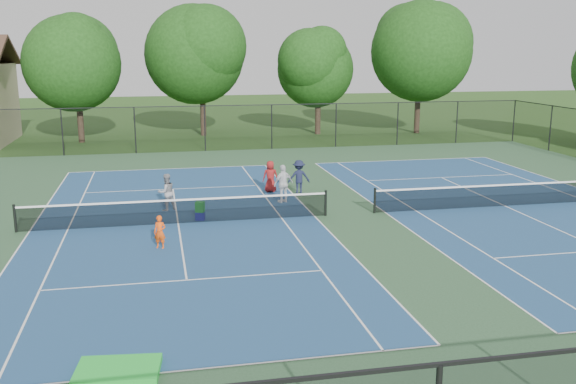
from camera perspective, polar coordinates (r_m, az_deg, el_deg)
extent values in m
plane|color=#234716|center=(26.54, 5.54, -2.00)|extent=(140.00, 140.00, 0.00)
cube|color=#2C4E30|center=(26.54, 5.54, -2.00)|extent=(36.00, 36.00, 0.01)
cube|color=navy|center=(25.40, -9.74, -2.78)|extent=(10.97, 23.77, 0.00)
cube|color=white|center=(37.00, -10.45, 2.05)|extent=(10.97, 0.06, 0.00)
cube|color=white|center=(14.29, -7.82, -15.32)|extent=(10.97, 0.06, 0.00)
cube|color=white|center=(25.84, -22.00, -3.26)|extent=(0.06, 23.77, 0.00)
cube|color=white|center=(26.14, 2.37, -2.15)|extent=(0.06, 23.77, 0.00)
cube|color=white|center=(25.62, -18.98, -3.15)|extent=(0.06, 23.77, 0.00)
cube|color=white|center=(25.85, -0.58, -2.31)|extent=(0.06, 23.77, 0.00)
cube|color=white|center=(31.62, -10.19, 0.26)|extent=(8.23, 0.06, 0.00)
cube|color=white|center=(19.30, -8.99, -7.74)|extent=(8.23, 0.06, 0.00)
cube|color=white|center=(25.40, -9.74, -2.77)|extent=(0.06, 12.80, 0.00)
cylinder|color=black|center=(25.80, -23.11, -2.18)|extent=(0.10, 0.10, 1.07)
cylinder|color=black|center=(26.12, 3.37, -0.99)|extent=(0.10, 0.10, 1.07)
cube|color=black|center=(25.29, -9.78, -1.77)|extent=(11.90, 0.01, 0.90)
cube|color=white|center=(25.17, -9.82, -0.71)|extent=(11.90, 0.04, 0.07)
cube|color=navy|center=(29.34, 18.72, -1.18)|extent=(10.97, 23.77, 0.00)
cube|color=white|center=(39.81, 10.14, 2.80)|extent=(10.97, 0.06, 0.00)
cube|color=white|center=(27.01, 8.62, -1.80)|extent=(0.06, 23.77, 0.00)
cube|color=white|center=(27.51, 11.30, -1.64)|extent=(0.06, 23.77, 0.00)
cube|color=white|center=(34.87, 13.46, 1.26)|extent=(8.23, 0.06, 0.00)
cube|color=white|center=(29.34, 18.72, -1.18)|extent=(0.06, 12.80, 0.00)
cylinder|color=black|center=(26.73, 7.72, -0.77)|extent=(0.10, 0.10, 1.07)
cube|color=black|center=(29.24, 18.78, -0.31)|extent=(11.90, 0.01, 0.90)
cube|color=white|center=(29.14, 18.85, 0.61)|extent=(11.90, 0.04, 0.07)
cylinder|color=black|center=(43.21, -19.43, 5.04)|extent=(0.08, 0.08, 3.00)
cylinder|color=black|center=(42.83, -13.44, 5.35)|extent=(0.08, 0.08, 3.00)
cylinder|color=black|center=(42.93, -7.40, 5.61)|extent=(0.08, 0.08, 3.00)
cylinder|color=black|center=(43.50, -1.46, 5.80)|extent=(0.08, 0.08, 3.00)
cylinder|color=black|center=(44.52, 4.28, 5.92)|extent=(0.08, 0.08, 3.00)
cylinder|color=black|center=(45.96, 9.71, 5.99)|extent=(0.08, 0.08, 3.00)
cylinder|color=black|center=(47.78, 14.78, 6.00)|extent=(0.08, 0.08, 3.00)
cylinder|color=black|center=(49.94, 19.43, 5.97)|extent=(0.08, 0.08, 3.00)
cylinder|color=black|center=(46.17, 22.29, 5.26)|extent=(0.08, 0.08, 3.00)
cube|color=black|center=(43.50, -1.46, 5.80)|extent=(36.00, 0.01, 3.00)
cube|color=black|center=(43.35, -1.47, 7.77)|extent=(36.00, 0.05, 0.05)
cylinder|color=#2D2116|center=(49.02, -17.99, 6.42)|extent=(0.44, 0.44, 3.78)
sphere|color=#153A0F|center=(48.80, -18.30, 10.81)|extent=(6.80, 6.80, 6.80)
sphere|color=#153A0F|center=(48.79, -18.35, 11.59)|extent=(5.58, 5.58, 5.58)
sphere|color=#153A0F|center=(48.79, -18.41, 12.36)|extent=(4.35, 4.35, 4.35)
cylinder|color=#2D2116|center=(50.85, -7.57, 7.33)|extent=(0.44, 0.44, 4.14)
sphere|color=#153A0F|center=(50.64, -7.71, 12.02)|extent=(7.60, 7.60, 7.60)
sphere|color=#153A0F|center=(50.64, -7.73, 12.73)|extent=(6.23, 6.23, 6.23)
sphere|color=#153A0F|center=(50.64, -7.75, 13.43)|extent=(4.86, 4.86, 4.86)
cylinder|color=#2D2116|center=(51.35, 2.67, 7.07)|extent=(0.44, 0.44, 3.42)
sphere|color=#153A0F|center=(51.13, 2.71, 10.82)|extent=(6.00, 6.00, 6.00)
sphere|color=#153A0F|center=(51.11, 2.72, 11.61)|extent=(4.92, 4.92, 4.92)
sphere|color=#153A0F|center=(51.11, 2.72, 12.40)|extent=(3.84, 3.84, 3.84)
cylinder|color=#2D2116|center=(52.93, 11.44, 7.49)|extent=(0.44, 0.44, 4.32)
sphere|color=#153A0F|center=(52.74, 11.65, 12.16)|extent=(7.80, 7.80, 7.80)
sphere|color=#153A0F|center=(52.74, 11.68, 12.82)|extent=(6.40, 6.40, 6.40)
sphere|color=#153A0F|center=(52.74, 11.71, 13.49)|extent=(4.99, 4.99, 4.99)
imported|color=#FB5110|center=(22.30, -11.32, -3.51)|extent=(0.49, 0.41, 1.15)
imported|color=gray|center=(27.39, -10.75, -0.01)|extent=(0.94, 0.85, 1.57)
imported|color=silver|center=(28.29, -0.42, 0.74)|extent=(1.08, 0.79, 1.70)
imported|color=#181C35|center=(30.02, 0.97, 1.34)|extent=(1.08, 0.67, 1.60)
imported|color=maroon|center=(30.42, -1.57, 1.39)|extent=(0.75, 0.50, 1.50)
cube|color=#161C9B|center=(25.79, -7.81, -2.12)|extent=(0.42, 0.39, 0.33)
cube|color=green|center=(25.70, -7.83, -1.32)|extent=(0.41, 0.38, 0.42)
cube|color=green|center=(14.41, -14.87, -15.08)|extent=(1.85, 1.33, 0.15)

